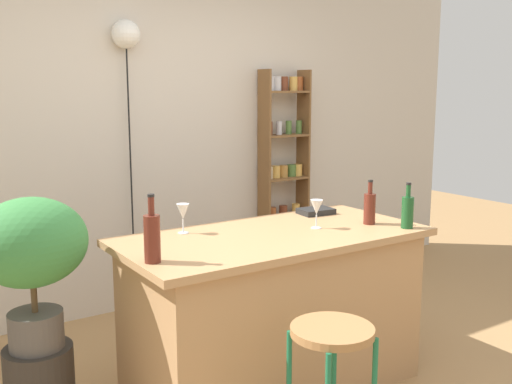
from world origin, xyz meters
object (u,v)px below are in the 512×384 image
(pendant_globe_light, at_px, (126,39))
(potted_plant, at_px, (31,251))
(bottle_sauce_amber, at_px, (408,211))
(spice_shelf, at_px, (284,173))
(bottle_spirits_clear, at_px, (370,208))
(wine_glass_left, at_px, (183,212))
(cookbook, at_px, (316,211))
(bar_stool, at_px, (331,364))
(wine_glass_center, at_px, (317,208))
(bottle_wine_red, at_px, (152,237))

(pendant_globe_light, bearing_deg, potted_plant, -129.28)
(bottle_sauce_amber, xyz_separation_m, pendant_globe_light, (-0.91, 1.86, 1.03))
(spice_shelf, distance_m, potted_plant, 2.65)
(bottle_spirits_clear, height_order, wine_glass_left, bottle_spirits_clear)
(bottle_sauce_amber, distance_m, cookbook, 0.62)
(bar_stool, bearing_deg, wine_glass_center, 55.22)
(bottle_wine_red, bearing_deg, cookbook, 17.64)
(potted_plant, xyz_separation_m, pendant_globe_light, (1.01, 1.23, 1.11))
(wine_glass_center, bearing_deg, bottle_wine_red, -174.10)
(bottle_spirits_clear, height_order, cookbook, bottle_spirits_clear)
(wine_glass_center, xyz_separation_m, pendant_globe_light, (-0.47, 1.57, 1.01))
(bottle_sauce_amber, bearing_deg, spice_shelf, 75.79)
(bottle_wine_red, xyz_separation_m, wine_glass_left, (0.37, 0.42, -0.00))
(bottle_wine_red, bearing_deg, wine_glass_left, 48.89)
(bottle_sauce_amber, bearing_deg, bottle_wine_red, 173.31)
(bottle_sauce_amber, xyz_separation_m, cookbook, (-0.19, 0.59, -0.08))
(bottle_wine_red, height_order, wine_glass_center, bottle_wine_red)
(spice_shelf, bearing_deg, bottle_sauce_amber, -104.21)
(bar_stool, relative_size, cookbook, 3.26)
(spice_shelf, bearing_deg, wine_glass_center, -120.27)
(wine_glass_left, height_order, wine_glass_center, same)
(wine_glass_center, bearing_deg, cookbook, 51.09)
(bar_stool, height_order, pendant_globe_light, pendant_globe_light)
(bottle_wine_red, relative_size, bottle_spirits_clear, 1.21)
(bottle_wine_red, xyz_separation_m, bottle_spirits_clear, (1.38, 0.02, -0.02))
(potted_plant, height_order, bottle_sauce_amber, potted_plant)
(bar_stool, distance_m, spice_shelf, 2.72)
(bottle_spirits_clear, xyz_separation_m, cookbook, (-0.08, 0.39, -0.08))
(bar_stool, distance_m, cookbook, 1.37)
(potted_plant, bearing_deg, spice_shelf, 26.53)
(potted_plant, height_order, pendant_globe_light, pendant_globe_light)
(pendant_globe_light, bearing_deg, bottle_spirits_clear, -64.30)
(potted_plant, xyz_separation_m, cookbook, (1.73, -0.04, 0.00))
(pendant_globe_light, bearing_deg, bar_stool, -91.23)
(potted_plant, height_order, bottle_spirits_clear, potted_plant)
(spice_shelf, relative_size, wine_glass_left, 11.16)
(spice_shelf, xyz_separation_m, wine_glass_center, (-0.89, -1.52, 0.05))
(bottle_spirits_clear, bearing_deg, bottle_sauce_amber, -61.46)
(bottle_wine_red, bearing_deg, spice_shelf, 40.09)
(bottle_sauce_amber, distance_m, wine_glass_left, 1.26)
(spice_shelf, xyz_separation_m, wine_glass_left, (-1.57, -1.21, 0.05))
(wine_glass_left, xyz_separation_m, wine_glass_center, (0.68, -0.31, 0.00))
(bar_stool, height_order, bottle_wine_red, bottle_wine_red)
(bar_stool, bearing_deg, bottle_spirits_clear, 38.04)
(spice_shelf, xyz_separation_m, pendant_globe_light, (-1.36, 0.05, 1.06))
(pendant_globe_light, bearing_deg, wine_glass_left, -99.47)
(wine_glass_center, relative_size, cookbook, 0.78)
(bottle_sauce_amber, height_order, wine_glass_left, bottle_sauce_amber)
(bottle_wine_red, relative_size, wine_glass_center, 1.93)
(spice_shelf, relative_size, wine_glass_center, 11.16)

